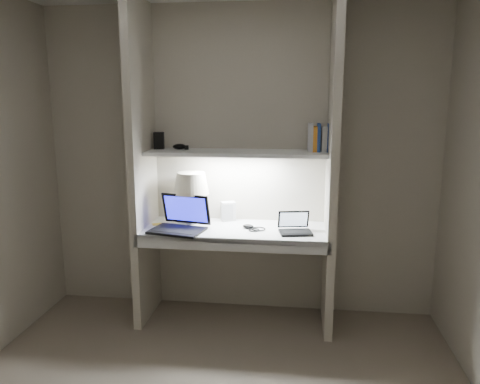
% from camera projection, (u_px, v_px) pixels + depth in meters
% --- Properties ---
extents(back_wall, '(3.20, 0.01, 2.50)m').
position_uv_depth(back_wall, '(239.00, 162.00, 3.83)').
color(back_wall, beige).
rests_on(back_wall, floor).
extents(alcove_panel_left, '(0.06, 0.55, 2.50)m').
position_uv_depth(alcove_panel_left, '(142.00, 166.00, 3.65)').
color(alcove_panel_left, beige).
rests_on(alcove_panel_left, floor).
extents(alcove_panel_right, '(0.06, 0.55, 2.50)m').
position_uv_depth(alcove_panel_right, '(332.00, 169.00, 3.47)').
color(alcove_panel_right, beige).
rests_on(alcove_panel_right, floor).
extents(desk, '(1.40, 0.55, 0.04)m').
position_uv_depth(desk, '(235.00, 231.00, 3.66)').
color(desk, white).
rests_on(desk, alcove_panel_left).
extents(desk_apron, '(1.46, 0.03, 0.10)m').
position_uv_depth(desk_apron, '(230.00, 244.00, 3.42)').
color(desk_apron, silver).
rests_on(desk_apron, desk).
extents(shelf, '(1.40, 0.36, 0.03)m').
position_uv_depth(shelf, '(237.00, 153.00, 3.64)').
color(shelf, silver).
rests_on(shelf, back_wall).
extents(strip_light, '(0.60, 0.04, 0.02)m').
position_uv_depth(strip_light, '(237.00, 156.00, 3.64)').
color(strip_light, white).
rests_on(strip_light, shelf).
extents(table_lamp, '(0.29, 0.29, 0.42)m').
position_uv_depth(table_lamp, '(191.00, 189.00, 3.74)').
color(table_lamp, white).
rests_on(table_lamp, desk).
extents(laptop_main, '(0.45, 0.41, 0.26)m').
position_uv_depth(laptop_main, '(180.00, 222.00, 3.61)').
color(laptop_main, black).
rests_on(laptop_main, desk).
extents(laptop_netbook, '(0.27, 0.25, 0.16)m').
position_uv_depth(laptop_netbook, '(295.00, 228.00, 3.54)').
color(laptop_netbook, black).
rests_on(laptop_netbook, desk).
extents(speaker, '(0.14, 0.12, 0.16)m').
position_uv_depth(speaker, '(228.00, 211.00, 3.87)').
color(speaker, silver).
rests_on(speaker, desk).
extents(mouse, '(0.10, 0.08, 0.03)m').
position_uv_depth(mouse, '(248.00, 226.00, 3.65)').
color(mouse, black).
rests_on(mouse, desk).
extents(cable_coil, '(0.14, 0.14, 0.01)m').
position_uv_depth(cable_coil, '(259.00, 229.00, 3.61)').
color(cable_coil, black).
rests_on(cable_coil, desk).
extents(sticky_note, '(0.10, 0.10, 0.00)m').
position_uv_depth(sticky_note, '(157.00, 224.00, 3.77)').
color(sticky_note, gold).
rests_on(sticky_note, desk).
extents(book_row, '(0.20, 0.14, 0.22)m').
position_uv_depth(book_row, '(321.00, 138.00, 3.58)').
color(book_row, silver).
rests_on(book_row, shelf).
extents(shelf_box, '(0.09, 0.07, 0.14)m').
position_uv_depth(shelf_box, '(159.00, 141.00, 3.76)').
color(shelf_box, black).
rests_on(shelf_box, shelf).
extents(shelf_gadget, '(0.12, 0.10, 0.05)m').
position_uv_depth(shelf_gadget, '(179.00, 147.00, 3.73)').
color(shelf_gadget, black).
rests_on(shelf_gadget, shelf).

